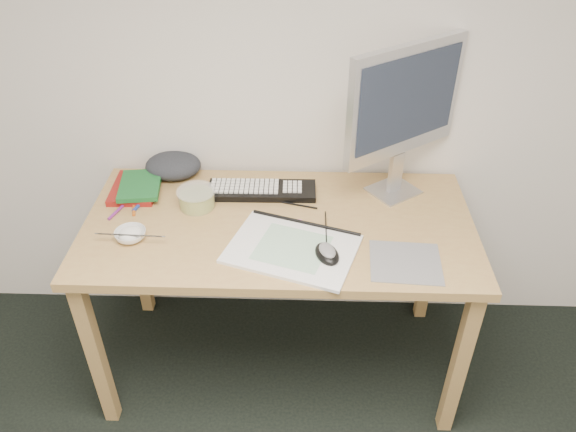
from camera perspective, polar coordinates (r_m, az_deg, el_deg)
name	(u,v)px	position (r m, az deg, el deg)	size (l,w,h in m)	color
desk	(279,240)	(2.06, -0.91, -2.45)	(1.40, 0.70, 0.75)	tan
mousepad	(405,262)	(1.88, 11.85, -4.62)	(0.23, 0.21, 0.00)	slate
sketchpad	(292,249)	(1.89, 0.42, -3.36)	(0.42, 0.30, 0.01)	silver
keyboard	(262,190)	(2.16, -2.67, 2.61)	(0.41, 0.13, 0.02)	black
monitor	(404,105)	(2.04, 11.75, 11.01)	(0.42, 0.32, 0.58)	silver
mouse	(327,251)	(1.84, 4.00, -3.55)	(0.07, 0.12, 0.04)	black
rice_bowl	(131,235)	(2.00, -15.70, -1.88)	(0.11, 0.11, 0.03)	white
chopsticks	(130,235)	(1.97, -15.75, -1.89)	(0.02, 0.02, 0.23)	silver
fruit_tub	(197,198)	(2.10, -9.26, 1.77)	(0.14, 0.14, 0.07)	#E7C251
book_red	(135,188)	(2.26, -15.25, 2.77)	(0.17, 0.23, 0.02)	maroon
book_green	(140,185)	(2.23, -14.79, 3.03)	(0.15, 0.21, 0.02)	#165B26
cloth_lump	(173,166)	(2.31, -11.58, 5.04)	(0.19, 0.16, 0.08)	#292C31
pencil_pink	(278,219)	(2.02, -1.04, -0.31)	(0.01, 0.01, 0.17)	pink
pencil_tan	(299,222)	(2.01, 1.12, -0.57)	(0.01, 0.01, 0.17)	tan
pencil_black	(294,204)	(2.10, 0.64, 1.20)	(0.01, 0.01, 0.18)	black
marker_blue	(143,201)	(2.18, -14.51, 1.49)	(0.01, 0.01, 0.14)	#1D399F
marker_orange	(134,206)	(2.16, -15.38, 0.97)	(0.01, 0.01, 0.12)	#CB5C17
marker_purple	(118,210)	(2.16, -16.87, 0.57)	(0.01, 0.01, 0.12)	#75227D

